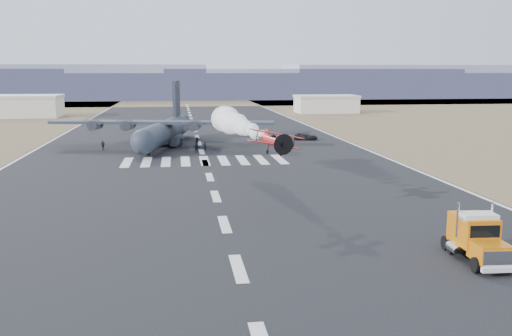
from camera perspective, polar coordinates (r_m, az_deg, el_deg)
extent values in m
plane|color=black|center=(41.45, -1.77, -9.99)|extent=(500.00, 500.00, 0.00)
cube|color=brown|center=(269.21, -7.03, 6.63)|extent=(500.00, 80.00, 0.00)
cube|color=gray|center=(305.02, -19.59, 8.10)|extent=(150.00, 50.00, 17.00)
cube|color=gray|center=(298.94, -7.15, 8.17)|extent=(150.00, 50.00, 13.00)
cube|color=gray|center=(306.77, 5.21, 8.43)|extent=(150.00, 50.00, 15.00)
cube|color=gray|center=(327.57, 16.48, 8.33)|extent=(150.00, 50.00, 17.00)
cube|color=beige|center=(190.28, -22.55, 5.64)|extent=(24.00, 14.00, 6.00)
cube|color=beige|center=(190.12, -22.61, 6.63)|extent=(24.50, 14.50, 0.80)
cube|color=beige|center=(195.68, 7.02, 6.28)|extent=(20.00, 12.00, 5.20)
cube|color=beige|center=(195.53, 7.04, 7.13)|extent=(20.50, 12.50, 0.80)
cube|color=black|center=(46.68, 20.63, -7.64)|extent=(1.53, 6.90, 0.25)
cube|color=orange|center=(43.86, 22.36, -7.75)|extent=(2.46, 2.56, 1.31)
cube|color=silver|center=(42.83, 23.10, -8.36)|extent=(2.22, 0.29, 1.11)
cube|color=silver|center=(42.87, 23.16, -9.34)|extent=(2.53, 0.46, 0.35)
cube|color=orange|center=(45.18, 21.40, -6.06)|extent=(2.63, 1.97, 2.22)
cube|color=black|center=(44.35, 21.90, -5.91)|extent=(2.22, 0.26, 0.91)
cube|color=silver|center=(45.16, 21.33, -4.54)|extent=(2.61, 1.76, 0.50)
cube|color=orange|center=(46.84, 20.42, -5.84)|extent=(2.64, 2.17, 2.62)
cylinder|color=black|center=(43.26, 21.14, -9.04)|extent=(0.47, 1.13, 1.11)
cylinder|color=black|center=(44.29, 23.88, -8.79)|extent=(0.47, 1.13, 1.11)
cylinder|color=black|center=(46.92, 18.92, -7.45)|extent=(0.47, 1.13, 1.11)
cylinder|color=black|center=(47.87, 21.49, -7.27)|extent=(0.47, 1.13, 1.11)
cylinder|color=black|center=(47.80, 18.45, -7.11)|extent=(0.47, 1.13, 1.11)
cylinder|color=black|center=(48.73, 20.98, -6.94)|extent=(0.47, 1.13, 1.11)
cylinder|color=#B90C2B|center=(56.77, 1.75, 2.73)|extent=(1.36, 4.67, 0.83)
sphere|color=black|center=(56.90, 1.70, 3.07)|extent=(0.64, 0.64, 0.64)
cylinder|color=black|center=(54.66, 2.39, 2.45)|extent=(0.98, 0.66, 0.92)
cylinder|color=black|center=(54.36, 2.49, 2.41)|extent=(2.02, 0.26, 2.03)
cube|color=#B90C2B|center=(56.45, 1.85, 2.36)|extent=(5.50, 1.54, 1.20)
cube|color=#B90C2B|center=(56.06, 1.93, 3.44)|extent=(5.68, 1.56, 1.24)
cube|color=#B90C2B|center=(58.73, 1.17, 3.42)|extent=(0.19, 0.83, 0.92)
cube|color=#B90C2B|center=(58.79, 1.17, 2.97)|extent=(1.90, 0.85, 0.07)
cylinder|color=black|center=(56.01, 1.23, 1.49)|extent=(0.16, 0.42, 0.41)
cylinder|color=black|center=(56.42, 2.67, 1.55)|extent=(0.16, 0.42, 0.41)
sphere|color=white|center=(58.96, 1.12, 2.99)|extent=(0.64, 0.64, 0.64)
sphere|color=white|center=(61.08, 0.56, 3.25)|extent=(0.94, 0.94, 0.94)
sphere|color=white|center=(63.20, 0.04, 3.49)|extent=(1.23, 1.23, 1.23)
sphere|color=white|center=(65.32, -0.45, 3.72)|extent=(1.53, 1.53, 1.53)
sphere|color=white|center=(67.45, -0.91, 3.93)|extent=(1.82, 1.82, 1.82)
sphere|color=white|center=(69.59, -1.34, 4.13)|extent=(2.12, 2.12, 2.12)
sphere|color=white|center=(71.73, -1.74, 4.31)|extent=(2.41, 2.41, 2.41)
sphere|color=white|center=(73.88, -2.12, 4.49)|extent=(2.71, 2.71, 2.71)
sphere|color=white|center=(76.02, -2.48, 4.65)|extent=(3.00, 3.00, 3.00)
sphere|color=white|center=(78.18, -2.82, 4.81)|extent=(3.30, 3.30, 3.30)
sphere|color=white|center=(80.33, -3.14, 4.96)|extent=(3.59, 3.59, 3.59)
cylinder|color=#212732|center=(107.61, -9.24, 3.54)|extent=(9.89, 29.16, 4.13)
sphere|color=#212732|center=(93.67, -11.21, 2.58)|extent=(4.13, 4.13, 4.13)
cone|color=#212732|center=(121.67, -7.71, 4.28)|extent=(5.30, 6.90, 4.13)
cube|color=#212732|center=(106.42, -9.39, 4.53)|extent=(41.34, 12.59, 0.52)
cylinder|color=#212732|center=(109.46, -15.79, 4.17)|extent=(2.61, 4.22, 1.86)
cylinder|color=#3F3F44|center=(107.53, -16.16, 4.06)|extent=(3.45, 0.76, 3.51)
cylinder|color=#212732|center=(107.55, -12.67, 4.20)|extent=(2.61, 4.22, 1.86)
cylinder|color=#3F3F44|center=(105.58, -12.98, 4.09)|extent=(3.45, 0.76, 3.51)
cylinder|color=#212732|center=(104.73, -6.13, 4.24)|extent=(2.61, 4.22, 1.86)
cylinder|color=#3F3F44|center=(102.70, -6.33, 4.13)|extent=(3.45, 0.76, 3.51)
cylinder|color=#212732|center=(103.84, -2.75, 4.24)|extent=(2.61, 4.22, 1.86)
cylinder|color=#3F3F44|center=(101.80, -2.88, 4.13)|extent=(3.45, 0.76, 3.51)
cube|color=#212732|center=(119.28, -7.97, 6.65)|extent=(1.55, 4.68, 8.26)
cube|color=#212732|center=(120.09, -7.87, 4.60)|extent=(14.79, 5.95, 0.36)
cube|color=#212732|center=(109.31, -10.26, 2.79)|extent=(2.47, 6.32, 1.65)
cylinder|color=black|center=(109.38, -10.25, 2.49)|extent=(0.74, 1.22, 1.14)
cube|color=#212732|center=(108.30, -7.92, 2.79)|extent=(2.47, 6.32, 1.65)
cylinder|color=black|center=(108.37, -7.91, 2.49)|extent=(0.74, 1.22, 1.14)
cylinder|color=black|center=(96.93, -10.70, 1.51)|extent=(0.59, 0.99, 0.93)
imported|color=black|center=(117.54, 4.97, 3.17)|extent=(5.46, 3.39, 1.41)
imported|color=black|center=(102.77, -10.16, 2.23)|extent=(0.85, 0.85, 1.81)
imported|color=black|center=(98.97, -11.41, 1.89)|extent=(0.88, 0.57, 1.74)
imported|color=black|center=(105.22, -7.45, 2.47)|extent=(1.26, 1.09, 1.80)
imported|color=black|center=(105.38, -15.08, 2.21)|extent=(1.14, 0.90, 1.73)
imported|color=black|center=(105.81, -5.93, 2.57)|extent=(1.03, 1.08, 1.90)
imported|color=black|center=(99.32, -5.98, 2.03)|extent=(1.60, 0.96, 1.64)
imported|color=black|center=(101.09, -5.14, 2.18)|extent=(0.74, 0.68, 1.67)
imported|color=black|center=(99.43, -10.35, 1.93)|extent=(0.87, 0.61, 1.64)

